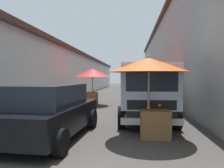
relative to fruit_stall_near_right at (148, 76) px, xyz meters
name	(u,v)px	position (x,y,z in m)	size (l,w,h in m)	color
ground	(118,101)	(3.63, 1.82, -1.71)	(90.00, 90.00, 0.00)	#3D3A38
building_left_whitewash	(38,74)	(5.88, 8.69, 0.19)	(49.80, 7.50, 3.78)	silver
building_right_concrete	(208,56)	(5.88, -5.04, 1.59)	(49.80, 7.50, 6.58)	gray
fruit_stall_near_right	(148,76)	(0.00, 0.00, 0.00)	(2.84, 2.84, 2.17)	#9E9EA3
fruit_stall_far_right	(150,78)	(-5.85, 0.33, -0.10)	(2.21, 2.21, 2.27)	#9E9EA3
fruit_stall_near_left	(92,77)	(1.02, 3.19, -0.05)	(2.12, 2.12, 2.23)	#9E9EA3
fruit_stall_mid_lane	(139,77)	(5.44, 0.33, -0.02)	(2.22, 2.22, 2.26)	#9E9EA3
hatchback_car	(49,111)	(-6.30, 3.05, -0.97)	(4.01, 2.13, 1.45)	black
delivery_truck	(147,95)	(-4.26, 0.30, -0.67)	(4.95, 2.04, 2.08)	black
vendor_by_crates	(137,89)	(2.11, 0.52, -0.78)	(0.32, 0.62, 1.61)	#665B4C
plastic_stool	(124,101)	(0.43, 1.26, -1.39)	(0.30, 0.30, 0.43)	#1E8C3F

